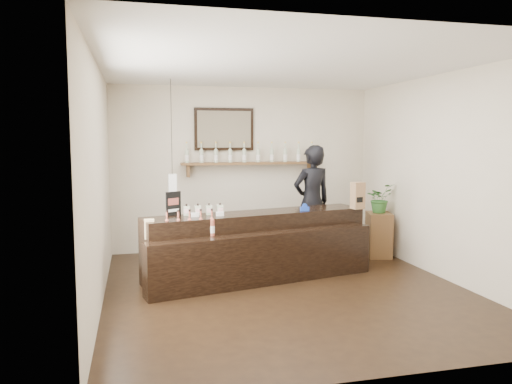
{
  "coord_description": "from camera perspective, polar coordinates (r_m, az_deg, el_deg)",
  "views": [
    {
      "loc": [
        -1.84,
        -5.97,
        1.9
      ],
      "look_at": [
        -0.22,
        0.7,
        1.18
      ],
      "focal_mm": 35.0,
      "sensor_mm": 36.0,
      "label": 1
    }
  ],
  "objects": [
    {
      "name": "ground",
      "position": [
        6.53,
        3.39,
        -10.95
      ],
      "size": [
        5.0,
        5.0,
        0.0
      ],
      "primitive_type": "plane",
      "color": "black",
      "rests_on": "ground"
    },
    {
      "name": "room_shell",
      "position": [
        6.25,
        3.49,
        4.15
      ],
      "size": [
        5.0,
        5.0,
        5.0
      ],
      "color": "beige",
      "rests_on": "ground"
    },
    {
      "name": "back_wall_decor",
      "position": [
        8.52,
        -2.27,
        5.03
      ],
      "size": [
        2.66,
        0.96,
        1.69
      ],
      "color": "brown",
      "rests_on": "ground"
    },
    {
      "name": "counter",
      "position": [
        6.92,
        0.36,
        -6.37
      ],
      "size": [
        3.26,
        1.54,
        1.05
      ],
      "color": "black",
      "rests_on": "ground"
    },
    {
      "name": "promo_sign",
      "position": [
        6.74,
        -9.42,
        -1.31
      ],
      "size": [
        0.21,
        0.13,
        0.32
      ],
      "color": "black",
      "rests_on": "counter"
    },
    {
      "name": "paper_bag",
      "position": [
        7.42,
        11.55,
        -0.39
      ],
      "size": [
        0.2,
        0.17,
        0.39
      ],
      "color": "olive",
      "rests_on": "counter"
    },
    {
      "name": "tape_dispenser",
      "position": [
        7.12,
        5.58,
        -1.82
      ],
      "size": [
        0.13,
        0.05,
        0.11
      ],
      "color": "#1A41BB",
      "rests_on": "counter"
    },
    {
      "name": "side_cabinet",
      "position": [
        8.41,
        13.84,
        -4.75
      ],
      "size": [
        0.48,
        0.57,
        0.72
      ],
      "color": "brown",
      "rests_on": "ground"
    },
    {
      "name": "potted_plant",
      "position": [
        8.32,
        13.95,
        -0.71
      ],
      "size": [
        0.53,
        0.5,
        0.47
      ],
      "primitive_type": "imported",
      "rotation": [
        0.0,
        0.0,
        0.37
      ],
      "color": "#2E6227",
      "rests_on": "side_cabinet"
    },
    {
      "name": "shopkeeper",
      "position": [
        8.06,
        6.41,
        -0.28
      ],
      "size": [
        0.83,
        0.64,
        2.05
      ],
      "primitive_type": "imported",
      "rotation": [
        0.0,
        0.0,
        3.35
      ],
      "color": "black",
      "rests_on": "ground"
    }
  ]
}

